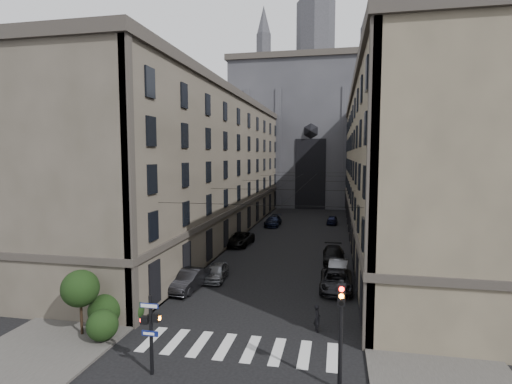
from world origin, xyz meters
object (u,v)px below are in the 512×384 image
Objects in this scene: car_left_near at (216,272)px; pedestrian at (317,318)px; car_right_midfar at (334,255)px; car_left_midfar at (239,239)px; car_left_midnear at (189,280)px; pedestrian_signal_left at (151,329)px; traffic_light_right at (341,322)px; car_right_far at (332,220)px; car_right_midnear at (336,281)px; gothic_tower at (314,124)px; car_right_near at (338,269)px; car_left_far at (273,221)px.

pedestrian reaches higher than car_left_near.
car_left_midfar is at bearing 152.44° from car_right_midfar.
car_left_near is 3.21m from car_left_midnear.
pedestrian_signal_left is at bearing -112.55° from car_right_midfar.
car_right_far is (-0.99, 45.05, -2.65)m from traffic_light_right.
car_left_near is (-10.45, 14.59, -2.57)m from traffic_light_right.
car_left_midnear is at bearing 42.83° from pedestrian.
car_right_midfar is at bearing 91.77° from car_right_midnear.
gothic_tower is 61.08m from car_left_near.
car_left_midnear is at bearing -151.31° from car_right_near.
traffic_light_right is 42.86m from car_left_far.
car_right_midfar reaches higher than car_left_midfar.
car_left_midnear reaches higher than car_left_far.
car_right_far is (4.61, -27.99, -17.16)m from gothic_tower.
car_left_midnear is 0.94× the size of car_right_midfar.
car_left_midfar is 1.04× the size of car_right_midfar.
car_left_midnear reaches higher than car_left_midfar.
gothic_tower is 58.42m from car_right_near.
car_left_near is (-1.33, 15.01, -1.61)m from pedestrian_signal_left.
car_left_far is 1.14× the size of car_right_near.
pedestrian reaches higher than car_left_far.
traffic_light_right reaches higher than car_right_midnear.
car_left_far is at bearing 103.24° from traffic_light_right.
car_right_midfar is 22.55m from car_right_far.
car_left_midnear is 11.81m from car_right_midnear.
traffic_light_right is at bearing -37.98° from car_left_midnear.
pedestrian_signal_left is at bearing -89.97° from car_left_near.
car_left_midfar reaches higher than car_right_near.
car_right_midnear reaches higher than car_left_far.
car_left_near is 12.70m from car_right_midfar.
pedestrian_signal_left is 10.24m from pedestrian.
traffic_light_right reaches higher than car_right_midfar.
car_left_far is 9.45m from car_right_far.
car_right_near is (9.04, 17.86, -1.56)m from pedestrian_signal_left.
car_right_near is 11.43m from pedestrian.
traffic_light_right reaches higher than car_left_far.
car_left_far is (2.00, 29.97, -0.05)m from car_left_midnear.
traffic_light_right reaches higher than pedestrian.
car_left_midnear is at bearing 102.51° from pedestrian_signal_left.
pedestrian_signal_left reaches higher than car_left_far.
car_right_near is at bearing -84.41° from car_right_far.
gothic_tower is 61.66m from car_right_midnear.
car_left_midfar is 15.59m from car_right_near.
gothic_tower is 15.39× the size of car_right_far.
pedestrian_signal_left is 42.10m from car_left_far.
pedestrian_signal_left is at bearing -121.76° from car_right_midnear.
traffic_light_right is (5.60, -73.04, -14.51)m from gothic_tower.
car_right_near is at bearing 90.24° from traffic_light_right.
car_left_near is 2.46× the size of pedestrian.
car_left_midnear is 15.64m from car_right_midfar.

